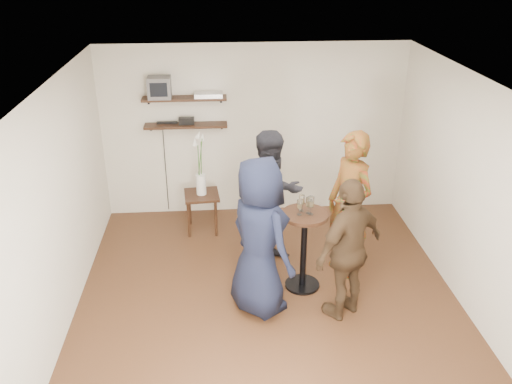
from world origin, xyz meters
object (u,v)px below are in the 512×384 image
at_px(side_table, 202,200).
at_px(drinks_table, 304,240).
at_px(person_brown, 349,249).
at_px(person_plaid, 350,205).
at_px(crt_monitor, 160,87).
at_px(radio, 186,121).
at_px(person_navy, 260,237).
at_px(person_dark, 272,200).
at_px(dvd_deck, 209,95).

relative_size(side_table, drinks_table, 0.58).
relative_size(drinks_table, person_brown, 0.61).
bearing_deg(person_plaid, person_brown, -41.11).
bearing_deg(person_brown, side_table, -87.59).
relative_size(crt_monitor, person_plaid, 0.17).
xyz_separation_m(side_table, drinks_table, (1.24, -1.53, 0.16)).
relative_size(radio, person_plaid, 0.12).
height_order(side_table, person_brown, person_brown).
bearing_deg(radio, person_navy, -70.37).
distance_m(crt_monitor, radio, 0.61).
bearing_deg(person_plaid, crt_monitor, -153.92).
xyz_separation_m(radio, person_plaid, (2.04, -1.73, -0.58)).
distance_m(crt_monitor, person_dark, 2.33).
bearing_deg(crt_monitor, person_plaid, -35.92).
bearing_deg(person_dark, person_plaid, -45.00).
height_order(person_plaid, person_dark, person_plaid).
height_order(dvd_deck, person_plaid, dvd_deck).
distance_m(radio, person_navy, 2.65).
distance_m(dvd_deck, person_dark, 1.92).
bearing_deg(person_navy, side_table, -14.94).
distance_m(dvd_deck, radio, 0.51).
height_order(side_table, person_dark, person_dark).
relative_size(radio, side_table, 0.38).
xyz_separation_m(crt_monitor, side_table, (0.54, -0.51, -1.53)).
relative_size(crt_monitor, person_navy, 0.17).
xyz_separation_m(drinks_table, person_plaid, (0.60, 0.32, 0.29)).
bearing_deg(person_navy, person_brown, -134.33).
relative_size(dvd_deck, radio, 1.82).
relative_size(side_table, person_dark, 0.32).
xyz_separation_m(side_table, person_navy, (0.68, -1.92, 0.44)).
distance_m(drinks_table, person_brown, 0.71).
bearing_deg(radio, person_plaid, -40.31).
bearing_deg(side_table, crt_monitor, 136.29).
bearing_deg(person_plaid, radio, -158.31).
bearing_deg(person_dark, crt_monitor, 107.30).
distance_m(side_table, person_dark, 1.38).
bearing_deg(crt_monitor, person_dark, -44.70).
relative_size(side_table, person_brown, 0.35).
distance_m(crt_monitor, person_plaid, 3.14).
relative_size(dvd_deck, drinks_table, 0.40).
height_order(person_plaid, person_navy, person_plaid).
bearing_deg(person_navy, drinks_table, -90.00).
relative_size(dvd_deck, person_brown, 0.24).
relative_size(dvd_deck, person_dark, 0.22).
xyz_separation_m(side_table, person_dark, (0.92, -0.93, 0.42)).
bearing_deg(person_plaid, dvd_deck, -163.41).
bearing_deg(radio, dvd_deck, 0.00).
xyz_separation_m(crt_monitor, person_navy, (1.22, -2.43, -1.09)).
relative_size(radio, drinks_table, 0.22).
distance_m(person_dark, person_navy, 1.02).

